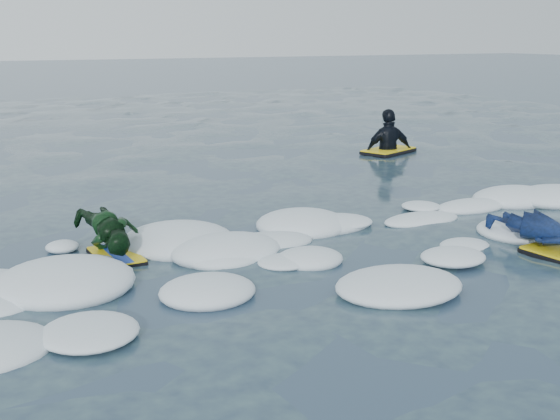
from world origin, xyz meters
The scene contains 4 objects.
ground centered at (0.00, 0.00, 0.00)m, with size 120.00×120.00×0.00m, color #1C3444.
foam_band centered at (0.00, 1.03, 0.00)m, with size 12.00×3.10×0.30m, color white, non-canonical shape.
prone_child_unit centered at (-1.57, 1.83, 0.23)m, with size 0.58×1.19×0.45m.
waiting_rider_unit centered at (4.75, 5.90, 0.00)m, with size 1.29×1.01×1.70m.
Camera 1 is at (-3.09, -5.24, 2.25)m, focal length 45.00 mm.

